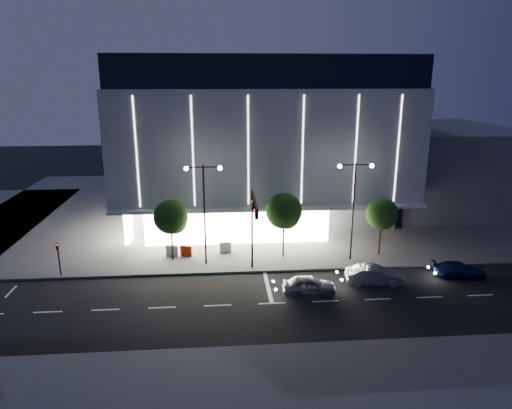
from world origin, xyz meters
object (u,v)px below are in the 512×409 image
(tree_right, at_px, (382,215))
(barrier_b, at_px, (172,251))
(car_second, at_px, (374,275))
(barrier_d, at_px, (225,247))
(tree_mid, at_px, (284,213))
(barrier_c, at_px, (186,251))
(traffic_mast, at_px, (253,219))
(ped_signal_far, at_px, (59,256))
(car_lead, at_px, (309,285))
(car_third, at_px, (459,270))
(street_lamp_east, at_px, (354,197))
(tree_left, at_px, (171,219))
(street_lamp_west, at_px, (204,200))

(tree_right, height_order, barrier_b, tree_right)
(car_second, height_order, barrier_d, car_second)
(tree_mid, height_order, tree_right, tree_mid)
(barrier_b, relative_size, barrier_c, 1.00)
(traffic_mast, xyz_separation_m, tree_right, (12.03, 3.68, -1.14))
(ped_signal_far, distance_m, barrier_d, 14.34)
(car_lead, height_order, barrier_b, car_lead)
(car_second, bearing_deg, barrier_c, 73.75)
(barrier_c, bearing_deg, ped_signal_far, -141.15)
(car_third, xyz_separation_m, barrier_c, (-22.90, 6.00, 0.04))
(car_third, bearing_deg, barrier_d, 78.22)
(tree_right, relative_size, barrier_d, 5.01)
(car_third, bearing_deg, tree_right, 51.27)
(barrier_c, bearing_deg, street_lamp_east, 13.18)
(street_lamp_east, height_order, tree_mid, street_lamp_east)
(tree_left, xyz_separation_m, car_lead, (10.99, -7.13, -3.34))
(barrier_b, bearing_deg, ped_signal_far, -146.74)
(tree_left, height_order, car_lead, tree_left)
(tree_left, bearing_deg, barrier_d, 16.65)
(barrier_b, xyz_separation_m, barrier_d, (4.90, 0.40, 0.00))
(car_lead, distance_m, car_second, 5.67)
(tree_right, height_order, car_second, tree_right)
(traffic_mast, relative_size, ped_signal_far, 2.36)
(traffic_mast, height_order, barrier_d, traffic_mast)
(barrier_b, relative_size, barrier_d, 1.00)
(street_lamp_west, relative_size, tree_mid, 1.46)
(car_third, height_order, barrier_c, car_third)
(car_second, bearing_deg, tree_left, 77.80)
(street_lamp_east, distance_m, tree_right, 3.81)
(tree_mid, bearing_deg, barrier_c, 174.45)
(ped_signal_far, relative_size, barrier_c, 2.73)
(street_lamp_west, relative_size, car_lead, 2.21)
(street_lamp_west, distance_m, car_third, 22.10)
(barrier_c, xyz_separation_m, barrier_d, (3.59, 0.55, 0.00))
(car_lead, bearing_deg, tree_left, 58.79)
(car_third, bearing_deg, tree_mid, 76.82)
(barrier_c, bearing_deg, car_second, -3.41)
(tree_mid, xyz_separation_m, barrier_c, (-8.88, 0.86, -3.68))
(tree_mid, xyz_separation_m, car_second, (6.53, -5.94, -3.58))
(traffic_mast, relative_size, barrier_c, 6.43)
(tree_left, bearing_deg, street_lamp_west, -18.94)
(traffic_mast, height_order, car_third, traffic_mast)
(traffic_mast, height_order, tree_mid, traffic_mast)
(street_lamp_west, relative_size, tree_left, 1.57)
(car_lead, xyz_separation_m, barrier_c, (-9.87, 7.99, -0.05))
(car_third, xyz_separation_m, barrier_d, (-19.30, 6.54, 0.04))
(traffic_mast, relative_size, street_lamp_west, 0.79)
(street_lamp_west, bearing_deg, traffic_mast, -33.65)
(street_lamp_west, bearing_deg, car_lead, -37.31)
(car_third, distance_m, barrier_d, 20.38)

